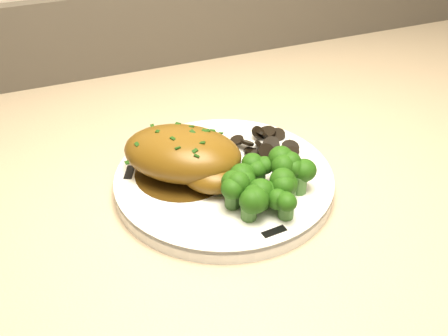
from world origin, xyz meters
name	(u,v)px	position (x,y,z in m)	size (l,w,h in m)	color
plate	(224,181)	(-0.24, 1.66, 0.82)	(0.24, 0.24, 0.02)	white
rim_accent_0	(270,133)	(-0.16, 1.72, 0.83)	(0.02, 0.01, 0.00)	black
rim_accent_1	(130,173)	(-0.34, 1.70, 0.83)	(0.02, 0.01, 0.00)	black
rim_accent_2	(274,232)	(-0.23, 1.56, 0.83)	(0.02, 0.01, 0.00)	black
gravy_pool	(183,172)	(-0.28, 1.68, 0.83)	(0.11, 0.11, 0.00)	#3D270B
chicken_breast	(186,156)	(-0.28, 1.68, 0.85)	(0.15, 0.15, 0.05)	brown
mushroom_pile	(249,150)	(-0.20, 1.69, 0.83)	(0.09, 0.06, 0.02)	black
broccoli_florets	(267,185)	(-0.22, 1.61, 0.85)	(0.10, 0.08, 0.04)	#447732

